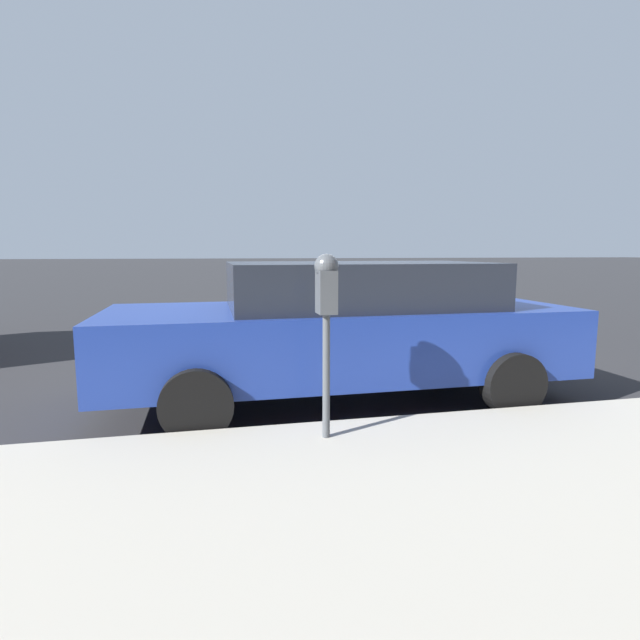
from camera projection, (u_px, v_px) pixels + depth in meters
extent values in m
plane|color=#2B2B2D|center=(347.00, 373.00, 6.76)|extent=(220.00, 220.00, 0.00)
cylinder|color=#4C5156|center=(326.00, 376.00, 4.00)|extent=(0.06, 0.06, 1.01)
cube|color=#4C5156|center=(326.00, 292.00, 3.90)|extent=(0.20, 0.14, 0.34)
sphere|color=#4C5156|center=(326.00, 266.00, 3.88)|extent=(0.19, 0.19, 0.19)
cube|color=#19389E|center=(323.00, 296.00, 4.01)|extent=(0.01, 0.11, 0.12)
cube|color=black|center=(323.00, 282.00, 4.00)|extent=(0.01, 0.10, 0.08)
cube|color=navy|center=(341.00, 339.00, 5.48)|extent=(1.85, 4.99, 0.71)
cube|color=#232833|center=(359.00, 285.00, 5.44)|extent=(1.62, 2.80, 0.49)
cylinder|color=black|center=(196.00, 404.00, 4.32)|extent=(0.22, 0.64, 0.64)
cylinder|color=black|center=(199.00, 360.00, 6.07)|extent=(0.22, 0.64, 0.64)
cylinder|color=black|center=(513.00, 384.00, 4.99)|extent=(0.22, 0.64, 0.64)
cylinder|color=black|center=(433.00, 349.00, 6.74)|extent=(0.22, 0.64, 0.64)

